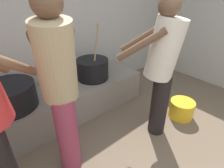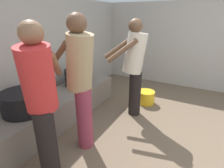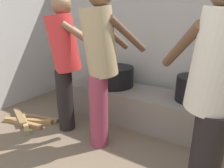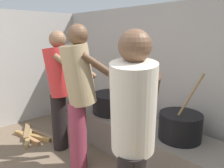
{
  "view_description": "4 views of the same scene",
  "coord_description": "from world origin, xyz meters",
  "px_view_note": "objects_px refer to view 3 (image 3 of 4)",
  "views": [
    {
      "loc": [
        -1.03,
        0.2,
        1.65
      ],
      "look_at": [
        -0.05,
        1.34,
        0.82
      ],
      "focal_mm": 29.28,
      "sensor_mm": 36.0,
      "label": 1
    },
    {
      "loc": [
        -2.07,
        0.2,
        1.61
      ],
      "look_at": [
        0.16,
        1.41,
        0.64
      ],
      "focal_mm": 28.75,
      "sensor_mm": 36.0,
      "label": 2
    },
    {
      "loc": [
        0.56,
        -0.08,
        1.3
      ],
      "look_at": [
        -0.33,
        1.4,
        0.75
      ],
      "focal_mm": 30.7,
      "sensor_mm": 36.0,
      "label": 3
    },
    {
      "loc": [
        1.42,
        0.2,
        1.55
      ],
      "look_at": [
        -0.27,
        1.74,
        1.01
      ],
      "focal_mm": 34.59,
      "sensor_mm": 36.0,
      "label": 4
    }
  ],
  "objects_px": {
    "cooking_pot_main": "(196,89)",
    "cooking_pot_secondary": "(114,76)",
    "cook_in_tan_shirt": "(100,60)",
    "cook_in_red_shirt": "(65,58)",
    "cook_in_cream_shirt": "(214,90)"
  },
  "relations": [
    {
      "from": "cooking_pot_main",
      "to": "cooking_pot_secondary",
      "type": "relative_size",
      "value": 1.33
    },
    {
      "from": "cook_in_tan_shirt",
      "to": "cooking_pot_main",
      "type": "bearing_deg",
      "value": 41.45
    },
    {
      "from": "cooking_pot_secondary",
      "to": "cook_in_red_shirt",
      "type": "xyz_separation_m",
      "value": [
        -0.26,
        -0.68,
        0.34
      ]
    },
    {
      "from": "cooking_pot_secondary",
      "to": "cook_in_cream_shirt",
      "type": "xyz_separation_m",
      "value": [
        1.31,
        -1.0,
        0.33
      ]
    },
    {
      "from": "cook_in_cream_shirt",
      "to": "cook_in_red_shirt",
      "type": "bearing_deg",
      "value": 168.49
    },
    {
      "from": "cooking_pot_main",
      "to": "cook_in_tan_shirt",
      "type": "xyz_separation_m",
      "value": [
        -0.82,
        -0.73,
        0.37
      ]
    },
    {
      "from": "cook_in_tan_shirt",
      "to": "cook_in_cream_shirt",
      "type": "height_order",
      "value": "cook_in_tan_shirt"
    },
    {
      "from": "cooking_pot_secondary",
      "to": "cook_in_red_shirt",
      "type": "relative_size",
      "value": 0.35
    },
    {
      "from": "cook_in_red_shirt",
      "to": "cook_in_tan_shirt",
      "type": "bearing_deg",
      "value": -5.91
    },
    {
      "from": "cooking_pot_main",
      "to": "cook_in_tan_shirt",
      "type": "relative_size",
      "value": 0.45
    },
    {
      "from": "cooking_pot_secondary",
      "to": "cooking_pot_main",
      "type": "bearing_deg",
      "value": -0.23
    },
    {
      "from": "cooking_pot_main",
      "to": "cook_in_red_shirt",
      "type": "relative_size",
      "value": 0.47
    },
    {
      "from": "cook_in_tan_shirt",
      "to": "cook_in_cream_shirt",
      "type": "xyz_separation_m",
      "value": [
        1.03,
        -0.26,
        -0.04
      ]
    },
    {
      "from": "cook_in_cream_shirt",
      "to": "cooking_pot_main",
      "type": "bearing_deg",
      "value": 101.72
    },
    {
      "from": "cook_in_red_shirt",
      "to": "cook_in_cream_shirt",
      "type": "xyz_separation_m",
      "value": [
        1.57,
        -0.32,
        -0.0
      ]
    }
  ]
}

